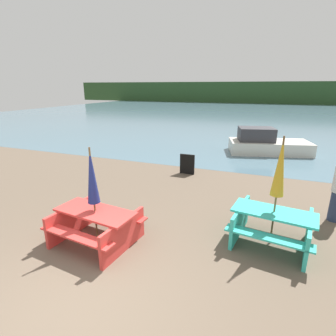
{
  "coord_description": "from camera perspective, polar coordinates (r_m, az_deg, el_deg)",
  "views": [
    {
      "loc": [
        2.44,
        -2.41,
        3.17
      ],
      "look_at": [
        -0.21,
        4.49,
        0.85
      ],
      "focal_mm": 28.0,
      "sensor_mm": 36.0,
      "label": 1
    }
  ],
  "objects": [
    {
      "name": "ground_plane",
      "position": [
        4.67,
        -19.77,
        -26.53
      ],
      "size": [
        60.0,
        60.0,
        0.0
      ],
      "primitive_type": "plane",
      "color": "brown"
    },
    {
      "name": "water",
      "position": [
        35.04,
        17.29,
        11.43
      ],
      "size": [
        60.0,
        50.0,
        0.0
      ],
      "color": "slate",
      "rests_on": "ground_plane"
    },
    {
      "name": "far_treeline",
      "position": [
        54.87,
        19.16,
        15.25
      ],
      "size": [
        80.0,
        1.6,
        4.0
      ],
      "color": "#284723",
      "rests_on": "water"
    },
    {
      "name": "picnic_table_red",
      "position": [
        5.77,
        -15.38,
        -11.45
      ],
      "size": [
        1.82,
        1.56,
        0.72
      ],
      "rotation": [
        0.0,
        0.0,
        -0.11
      ],
      "color": "red",
      "rests_on": "ground_plane"
    },
    {
      "name": "picnic_table_teal",
      "position": [
        5.94,
        21.79,
        -11.27
      ],
      "size": [
        1.8,
        1.6,
        0.73
      ],
      "rotation": [
        0.0,
        0.0,
        -0.14
      ],
      "color": "#33B7A8",
      "rests_on": "ground_plane"
    },
    {
      "name": "umbrella_navy",
      "position": [
        5.37,
        -16.24,
        -1.78
      ],
      "size": [
        0.25,
        0.25,
        2.06
      ],
      "color": "brown",
      "rests_on": "ground_plane"
    },
    {
      "name": "umbrella_gold",
      "position": [
        5.49,
        23.21,
        0.09
      ],
      "size": [
        0.26,
        0.26,
        2.28
      ],
      "color": "brown",
      "rests_on": "ground_plane"
    },
    {
      "name": "boat",
      "position": [
        13.8,
        20.53,
        4.95
      ],
      "size": [
        4.06,
        2.56,
        1.24
      ],
      "rotation": [
        0.0,
        0.0,
        0.25
      ],
      "color": "beige",
      "rests_on": "water"
    },
    {
      "name": "signboard",
      "position": [
        9.83,
        4.2,
        0.84
      ],
      "size": [
        0.55,
        0.08,
        0.75
      ],
      "color": "black",
      "rests_on": "ground_plane"
    }
  ]
}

